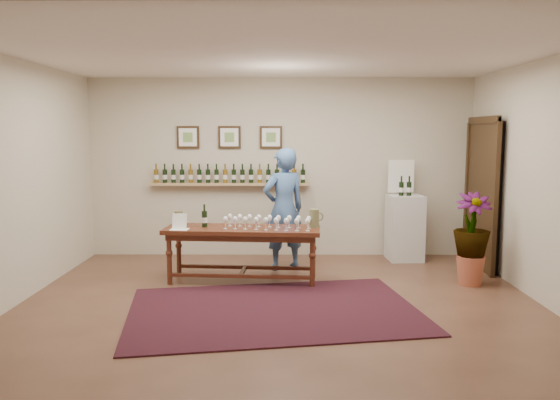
{
  "coord_description": "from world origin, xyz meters",
  "views": [
    {
      "loc": [
        0.04,
        -6.1,
        1.97
      ],
      "look_at": [
        0.0,
        0.8,
        1.1
      ],
      "focal_mm": 35.0,
      "sensor_mm": 36.0,
      "label": 1
    }
  ],
  "objects_px": {
    "tasting_table": "(243,236)",
    "display_pedestal": "(405,228)",
    "person": "(284,209)",
    "potted_plant": "(472,239)"
  },
  "relations": [
    {
      "from": "person",
      "to": "display_pedestal",
      "type": "bearing_deg",
      "value": 172.4
    },
    {
      "from": "display_pedestal",
      "to": "person",
      "type": "xyz_separation_m",
      "value": [
        -1.86,
        -0.57,
        0.37
      ]
    },
    {
      "from": "display_pedestal",
      "to": "person",
      "type": "bearing_deg",
      "value": -163.07
    },
    {
      "from": "tasting_table",
      "to": "potted_plant",
      "type": "relative_size",
      "value": 2.01
    },
    {
      "from": "tasting_table",
      "to": "person",
      "type": "relative_size",
      "value": 1.19
    },
    {
      "from": "tasting_table",
      "to": "potted_plant",
      "type": "bearing_deg",
      "value": 1.37
    },
    {
      "from": "potted_plant",
      "to": "person",
      "type": "height_order",
      "value": "person"
    },
    {
      "from": "person",
      "to": "potted_plant",
      "type": "bearing_deg",
      "value": 136.58
    },
    {
      "from": "tasting_table",
      "to": "display_pedestal",
      "type": "relative_size",
      "value": 2.06
    },
    {
      "from": "display_pedestal",
      "to": "potted_plant",
      "type": "bearing_deg",
      "value": -68.55
    }
  ]
}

